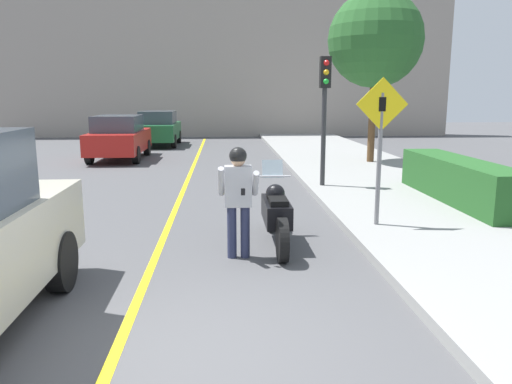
{
  "coord_description": "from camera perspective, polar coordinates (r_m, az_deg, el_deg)",
  "views": [
    {
      "loc": [
        0.46,
        -4.36,
        2.42
      ],
      "look_at": [
        0.99,
        3.73,
        0.85
      ],
      "focal_mm": 35.0,
      "sensor_mm": 36.0,
      "label": 1
    }
  ],
  "objects": [
    {
      "name": "sidewalk_curb",
      "position": [
        9.71,
        23.02,
        -3.9
      ],
      "size": [
        4.4,
        44.0,
        0.15
      ],
      "color": "gray",
      "rests_on": "ground"
    },
    {
      "name": "road_center_line",
      "position": [
        10.69,
        -9.32,
        -2.23
      ],
      "size": [
        0.12,
        36.0,
        0.01
      ],
      "color": "yellow",
      "rests_on": "ground"
    },
    {
      "name": "parked_car_green",
      "position": [
        24.87,
        -11.06,
        7.18
      ],
      "size": [
        1.88,
        4.2,
        1.68
      ],
      "color": "black",
      "rests_on": "ground"
    },
    {
      "name": "hedge_row",
      "position": [
        11.77,
        22.22,
        1.26
      ],
      "size": [
        0.9,
        4.54,
        0.9
      ],
      "color": "#235623",
      "rests_on": "sidewalk_curb"
    },
    {
      "name": "ground_plane",
      "position": [
        5.01,
        -8.97,
        -18.09
      ],
      "size": [
        80.0,
        80.0,
        0.0
      ],
      "primitive_type": "plane",
      "color": "#4C4C4F"
    },
    {
      "name": "person_biker",
      "position": [
        7.39,
        -2.04,
        0.08
      ],
      "size": [
        0.59,
        0.46,
        1.68
      ],
      "color": "#282D4C",
      "rests_on": "ground"
    },
    {
      "name": "parked_car_red",
      "position": [
        19.77,
        -15.37,
        6.06
      ],
      "size": [
        1.88,
        4.2,
        1.68
      ],
      "color": "black",
      "rests_on": "ground"
    },
    {
      "name": "street_tree",
      "position": [
        17.82,
        13.49,
        16.55
      ],
      "size": [
        3.17,
        3.17,
        5.68
      ],
      "color": "brown",
      "rests_on": "sidewalk_curb"
    },
    {
      "name": "crossing_sign",
      "position": [
        8.95,
        14.03,
        6.04
      ],
      "size": [
        0.91,
        0.08,
        2.57
      ],
      "color": "slate",
      "rests_on": "sidewalk_curb"
    },
    {
      "name": "building_backdrop",
      "position": [
        30.41,
        -4.73,
        14.24
      ],
      "size": [
        28.0,
        1.2,
        8.32
      ],
      "color": "gray",
      "rests_on": "ground"
    },
    {
      "name": "motorcycle",
      "position": [
        8.17,
        2.32,
        -2.49
      ],
      "size": [
        0.62,
        2.42,
        1.32
      ],
      "color": "black",
      "rests_on": "ground"
    },
    {
      "name": "traffic_light",
      "position": [
        12.72,
        7.85,
        10.8
      ],
      "size": [
        0.26,
        0.3,
        3.21
      ],
      "color": "#2D2D30",
      "rests_on": "sidewalk_curb"
    }
  ]
}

